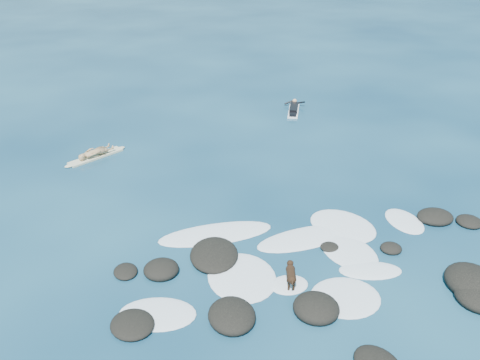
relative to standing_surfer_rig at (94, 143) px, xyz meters
name	(u,v)px	position (x,y,z in m)	size (l,w,h in m)	color
ground	(335,254)	(6.31, -9.65, -0.66)	(160.00, 160.00, 0.00)	#0A2642
reef_rocks	(365,282)	(6.36, -11.29, -0.55)	(14.12, 7.20, 0.63)	black
breaking_foam	(316,259)	(5.61, -9.70, -0.65)	(13.02, 7.71, 0.12)	white
standing_surfer_rig	(94,143)	(0.00, 0.00, 0.00)	(2.73, 1.60, 1.67)	beige
paddling_surfer_rig	(294,109)	(10.33, 2.65, -0.51)	(1.63, 2.39, 0.43)	white
dog	(291,273)	(4.36, -10.66, -0.22)	(0.47, 1.00, 0.66)	black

